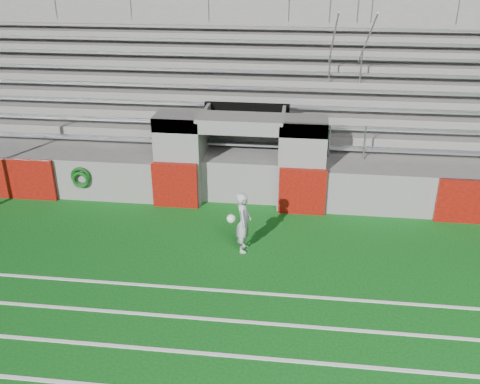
# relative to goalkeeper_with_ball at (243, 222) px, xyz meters

# --- Properties ---
(ground) EXTENTS (90.00, 90.00, 0.00)m
(ground) POSITION_rel_goalkeeper_with_ball_xyz_m (-0.40, -0.78, -0.78)
(ground) COLOR #0C4D13
(ground) RESTS_ON ground
(stadium_structure) EXTENTS (26.00, 8.48, 5.42)m
(stadium_structure) POSITION_rel_goalkeeper_with_ball_xyz_m (-0.40, 7.19, 0.71)
(stadium_structure) COLOR #63615E
(stadium_structure) RESTS_ON ground
(goalkeeper_with_ball) EXTENTS (0.56, 0.67, 1.55)m
(goalkeeper_with_ball) POSITION_rel_goalkeeper_with_ball_xyz_m (0.00, 0.00, 0.00)
(goalkeeper_with_ball) COLOR #A2A6AC
(goalkeeper_with_ball) RESTS_ON ground
(hose_coil) EXTENTS (0.60, 0.15, 0.63)m
(hose_coil) POSITION_rel_goalkeeper_with_ball_xyz_m (-4.98, 2.15, -0.02)
(hose_coil) COLOR #0B390E
(hose_coil) RESTS_ON ground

